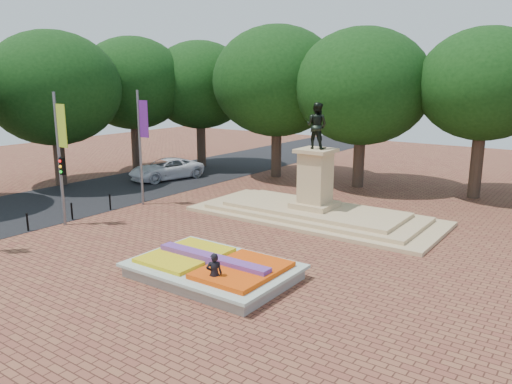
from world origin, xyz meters
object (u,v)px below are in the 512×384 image
pedestrian (214,274)px  flower_bed (213,269)px  monument (315,202)px  van (166,169)px

pedestrian → flower_bed: bearing=-89.2°
monument → pedestrian: 11.40m
flower_bed → pedestrian: bearing=-48.5°
monument → van: (-14.80, 3.06, -0.08)m
flower_bed → pedestrian: pedestrian is taller
monument → van: monument is taller
flower_bed → van: 20.53m
monument → flower_bed: bearing=-84.1°
flower_bed → pedestrian: (1.07, -1.20, 0.42)m
monument → van: bearing=168.3°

